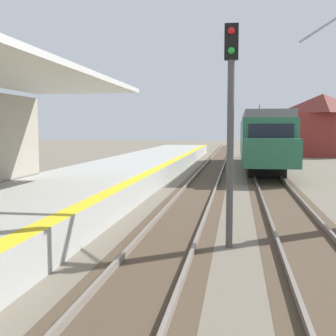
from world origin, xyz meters
name	(u,v)px	position (x,y,z in m)	size (l,w,h in m)	color
station_platform	(32,208)	(-2.50, 16.00, 0.45)	(5.00, 80.00, 0.91)	#A8A8A3
track_pair_nearest_platform	(191,203)	(1.90, 20.00, 0.05)	(2.34, 120.00, 0.16)	#4C3D2D
track_pair_middle	(284,205)	(5.30, 20.00, 0.05)	(2.34, 120.00, 0.16)	#4C3D2D
approaching_train	(262,138)	(5.30, 35.78, 2.18)	(2.93, 19.60, 4.76)	#286647
rail_signal_post	(231,112)	(3.41, 14.19, 3.19)	(0.32, 0.34, 5.20)	#4C4C4C
distant_trackside_house	(322,124)	(12.16, 50.79, 3.34)	(6.60, 5.28, 6.40)	maroon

